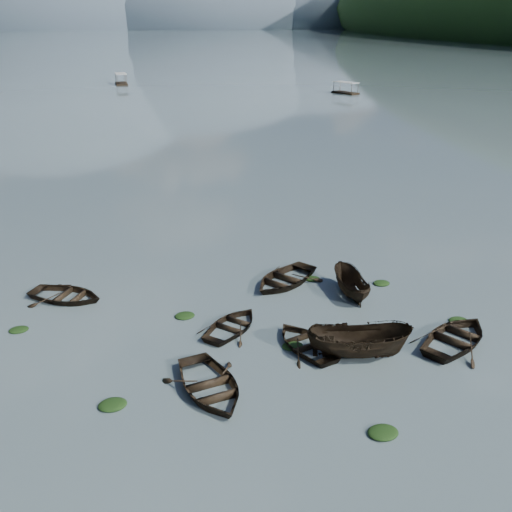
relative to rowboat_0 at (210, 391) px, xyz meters
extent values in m
plane|color=#516265|center=(4.71, -2.68, 0.00)|extent=(2400.00, 2400.00, 0.00)
ellipsoid|color=#475666|center=(-55.29, 897.32, 0.00)|extent=(520.00, 520.00, 340.00)
ellipsoid|color=#475666|center=(144.71, 897.32, 0.00)|extent=(520.00, 520.00, 260.00)
ellipsoid|color=#475666|center=(324.71, 897.32, 0.00)|extent=(520.00, 520.00, 220.00)
imported|color=black|center=(0.00, 0.00, 0.00)|extent=(4.12, 5.25, 0.99)
imported|color=black|center=(2.19, 4.88, 0.00)|extent=(4.72, 4.66, 0.80)
imported|color=black|center=(7.31, 0.77, 0.00)|extent=(5.25, 3.22, 1.90)
imported|color=black|center=(5.25, 2.24, 0.00)|extent=(3.83, 4.65, 0.84)
imported|color=black|center=(12.51, 0.56, 0.00)|extent=(5.83, 5.33, 0.99)
imported|color=black|center=(-6.13, 10.73, 0.00)|extent=(5.36, 4.97, 0.90)
imported|color=black|center=(6.51, 9.37, 0.00)|extent=(6.03, 5.69, 1.02)
imported|color=black|center=(9.69, 6.88, 0.00)|extent=(1.81, 4.06, 1.53)
ellipsoid|color=black|center=(-4.07, 0.12, 0.00)|extent=(1.19, 0.98, 0.26)
ellipsoid|color=black|center=(4.60, 2.42, 0.00)|extent=(1.04, 0.83, 0.23)
ellipsoid|color=black|center=(5.89, -4.49, 0.00)|extent=(1.23, 0.99, 0.27)
ellipsoid|color=black|center=(12.10, 7.64, 0.00)|extent=(1.01, 0.86, 0.23)
ellipsoid|color=black|center=(13.87, 2.41, 0.00)|extent=(1.04, 0.82, 0.21)
ellipsoid|color=black|center=(-8.41, 7.74, 0.00)|extent=(0.98, 0.79, 0.21)
ellipsoid|color=black|center=(0.04, 6.87, 0.00)|extent=(1.08, 0.90, 0.22)
ellipsoid|color=black|center=(8.31, 9.38, 0.00)|extent=(0.95, 0.76, 0.21)
camera|label=1|loc=(-3.64, -20.07, 14.91)|focal=40.00mm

